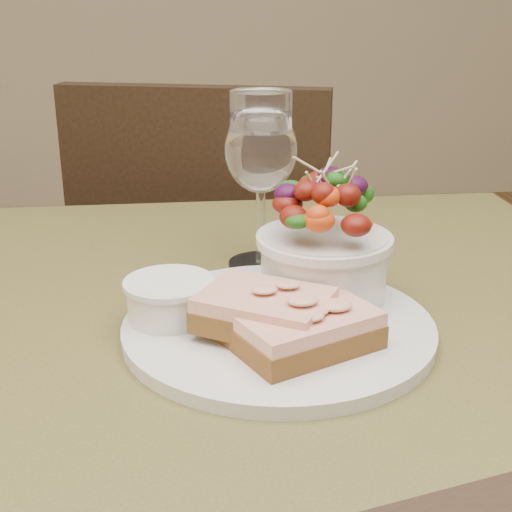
{
  "coord_description": "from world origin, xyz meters",
  "views": [
    {
      "loc": [
        -0.07,
        -0.58,
        1.03
      ],
      "look_at": [
        0.0,
        0.01,
        0.81
      ],
      "focal_mm": 50.0,
      "sensor_mm": 36.0,
      "label": 1
    }
  ],
  "objects": [
    {
      "name": "dinner_plate",
      "position": [
        0.02,
        -0.03,
        0.76
      ],
      "size": [
        0.27,
        0.27,
        0.01
      ],
      "primitive_type": "cylinder",
      "color": "silver",
      "rests_on": "cafe_table"
    },
    {
      "name": "sandwich_back",
      "position": [
        0.0,
        -0.05,
        0.78
      ],
      "size": [
        0.13,
        0.12,
        0.03
      ],
      "rotation": [
        0.0,
        0.0,
        -0.55
      ],
      "color": "#4C3214",
      "rests_on": "dinner_plate"
    },
    {
      "name": "cafe_table",
      "position": [
        0.0,
        0.0,
        0.65
      ],
      "size": [
        0.8,
        0.8,
        0.75
      ],
      "color": "#47411E",
      "rests_on": "ground"
    },
    {
      "name": "sandwich_front",
      "position": [
        0.03,
        -0.07,
        0.78
      ],
      "size": [
        0.14,
        0.12,
        0.03
      ],
      "rotation": [
        0.0,
        0.0,
        0.43
      ],
      "color": "#4C3214",
      "rests_on": "dinner_plate"
    },
    {
      "name": "chair_far",
      "position": [
        0.0,
        0.67,
        0.29
      ],
      "size": [
        0.52,
        0.52,
        0.9
      ],
      "rotation": [
        0.0,
        0.0,
        2.87
      ],
      "color": "black",
      "rests_on": "ground"
    },
    {
      "name": "salad_bowl",
      "position": [
        0.07,
        0.03,
        0.82
      ],
      "size": [
        0.12,
        0.12,
        0.13
      ],
      "color": "silver",
      "rests_on": "dinner_plate"
    },
    {
      "name": "wine_glass",
      "position": [
        0.02,
        0.14,
        0.87
      ],
      "size": [
        0.08,
        0.08,
        0.18
      ],
      "color": "white",
      "rests_on": "cafe_table"
    },
    {
      "name": "garnish",
      "position": [
        -0.06,
        0.05,
        0.77
      ],
      "size": [
        0.05,
        0.04,
        0.02
      ],
      "color": "#12390A",
      "rests_on": "dinner_plate"
    },
    {
      "name": "ramekin",
      "position": [
        -0.08,
        -0.01,
        0.78
      ],
      "size": [
        0.07,
        0.07,
        0.04
      ],
      "color": "white",
      "rests_on": "dinner_plate"
    }
  ]
}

